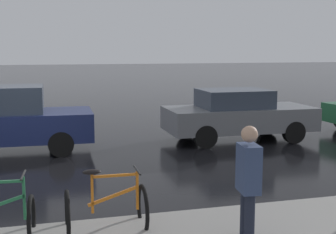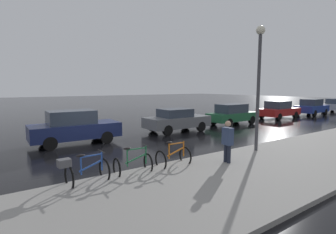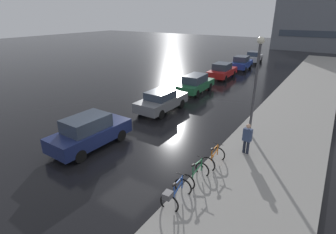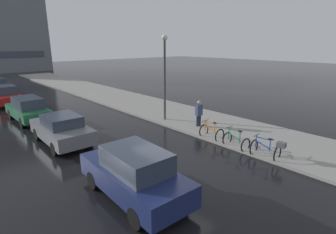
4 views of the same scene
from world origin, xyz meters
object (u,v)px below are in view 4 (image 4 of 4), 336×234
(bicycle_second, at_px, (236,141))
(streetlamp, at_px, (165,67))
(car_green, at_px, (28,109))
(pedestrian, at_px, (199,113))
(car_navy, at_px, (134,174))
(car_red, at_px, (4,95))
(bicycle_third, at_px, (212,132))
(car_grey, at_px, (62,129))
(bicycle_nearest, at_px, (269,149))

(bicycle_second, height_order, streetlamp, streetlamp)
(car_green, distance_m, pedestrian, 11.07)
(car_navy, relative_size, car_red, 0.99)
(bicycle_third, height_order, car_green, car_green)
(car_navy, relative_size, streetlamp, 0.81)
(bicycle_third, distance_m, streetlamp, 5.23)
(car_navy, xyz_separation_m, streetlamp, (6.54, 5.98, 2.63))
(car_green, relative_size, pedestrian, 2.58)
(bicycle_third, height_order, car_grey, car_grey)
(car_grey, bearing_deg, car_green, 91.36)
(bicycle_second, relative_size, pedestrian, 0.72)
(bicycle_nearest, height_order, car_grey, car_grey)
(car_grey, relative_size, car_red, 0.97)
(car_grey, distance_m, pedestrian, 7.62)
(bicycle_nearest, height_order, car_green, car_green)
(bicycle_second, relative_size, bicycle_third, 1.06)
(car_red, height_order, pedestrian, pedestrian)
(bicycle_third, distance_m, car_navy, 6.41)
(bicycle_third, height_order, streetlamp, streetlamp)
(streetlamp, bearing_deg, bicycle_second, -94.83)
(car_red, xyz_separation_m, streetlamp, (6.74, -12.38, 2.69))
(car_grey, distance_m, car_red, 11.88)
(bicycle_second, bearing_deg, car_green, 117.41)
(bicycle_third, xyz_separation_m, car_grey, (-6.07, 4.71, 0.36))
(bicycle_third, bearing_deg, car_grey, 142.21)
(car_navy, relative_size, pedestrian, 2.61)
(car_navy, xyz_separation_m, car_green, (-0.06, 11.98, -0.06))
(car_navy, height_order, streetlamp, streetlamp)
(bicycle_third, bearing_deg, pedestrian, 61.66)
(bicycle_third, relative_size, car_red, 0.26)
(car_grey, bearing_deg, bicycle_second, -46.43)
(bicycle_nearest, relative_size, car_red, 0.32)
(car_navy, bearing_deg, bicycle_nearest, -13.51)
(car_navy, distance_m, car_green, 11.98)
(bicycle_nearest, relative_size, bicycle_third, 1.24)
(bicycle_second, relative_size, car_grey, 0.28)
(car_navy, distance_m, car_red, 18.36)
(bicycle_nearest, distance_m, car_green, 14.78)
(streetlamp, bearing_deg, car_green, 137.75)
(bicycle_second, bearing_deg, car_grey, 133.57)
(pedestrian, relative_size, streetlamp, 0.31)
(car_navy, height_order, car_red, car_navy)
(bicycle_nearest, xyz_separation_m, car_grey, (-6.00, 7.94, 0.26))
(bicycle_nearest, distance_m, car_grey, 9.96)
(car_grey, xyz_separation_m, car_red, (-0.26, 11.87, 0.03))
(car_green, bearing_deg, bicycle_nearest, -65.48)
(bicycle_nearest, bearing_deg, pedestrian, 78.41)
(car_red, bearing_deg, bicycle_second, -71.02)
(car_grey, bearing_deg, pedestrian, -22.76)
(bicycle_nearest, xyz_separation_m, pedestrian, (1.02, 4.99, 0.45))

